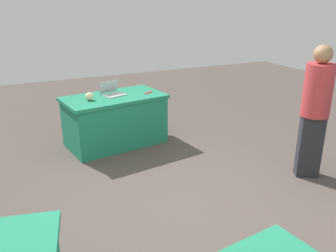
# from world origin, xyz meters

# --- Properties ---
(ground_plane) EXTENTS (14.40, 14.40, 0.00)m
(ground_plane) POSITION_xyz_m (0.00, 0.00, 0.00)
(ground_plane) COLOR #4C423D
(table_foreground) EXTENTS (1.61, 1.02, 0.77)m
(table_foreground) POSITION_xyz_m (0.03, -2.11, 0.39)
(table_foreground) COLOR #1E7A56
(table_foreground) RESTS_ON ground
(person_attendee_browsing) EXTENTS (0.47, 0.47, 1.68)m
(person_attendee_browsing) POSITION_xyz_m (-1.88, -0.01, 0.94)
(person_attendee_browsing) COLOR #26262D
(person_attendee_browsing) RESTS_ON ground
(laptop_silver) EXTENTS (0.39, 0.37, 0.21)m
(laptop_silver) POSITION_xyz_m (0.02, -2.19, 0.81)
(laptop_silver) COLOR silver
(laptop_silver) RESTS_ON table_foreground
(yarn_ball) EXTENTS (0.11, 0.11, 0.11)m
(yarn_ball) POSITION_xyz_m (0.42, -2.04, 0.83)
(yarn_ball) COLOR beige
(yarn_ball) RESTS_ON table_foreground
(scissors_red) EXTENTS (0.17, 0.13, 0.01)m
(scissors_red) POSITION_xyz_m (-0.52, -2.07, 0.78)
(scissors_red) COLOR red
(scissors_red) RESTS_ON table_foreground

